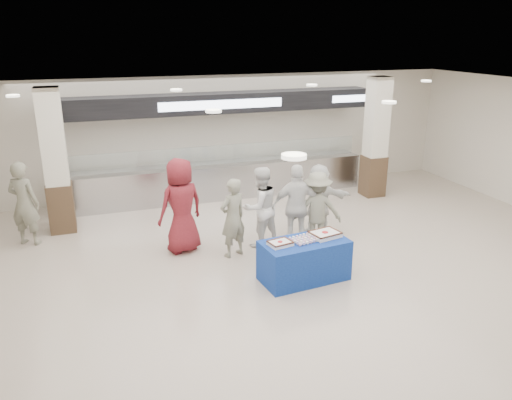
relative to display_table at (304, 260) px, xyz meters
name	(u,v)px	position (x,y,z in m)	size (l,w,h in m)	color
ground	(301,287)	(-0.17, -0.25, -0.38)	(14.00, 14.00, 0.00)	#BCB0A0
serving_line	(220,155)	(-0.16, 5.14, 0.78)	(8.70, 0.85, 2.80)	#AEB0B5
column_left	(56,165)	(-4.17, 3.95, 1.15)	(0.55, 0.55, 3.20)	#3A281A
column_right	(376,140)	(3.83, 3.95, 1.15)	(0.55, 0.55, 3.20)	#3A281A
display_table	(304,260)	(0.00, 0.00, 0.00)	(1.55, 0.78, 0.75)	navy
sheet_cake_left	(280,243)	(-0.48, -0.02, 0.42)	(0.44, 0.37, 0.09)	white
sheet_cake_right	(325,234)	(0.43, 0.08, 0.43)	(0.58, 0.49, 0.10)	white
cupcake_tray	(304,240)	(-0.02, 0.01, 0.41)	(0.43, 0.36, 0.06)	silver
civilian_maroon	(181,206)	(-1.82, 1.98, 0.60)	(0.95, 0.62, 1.95)	maroon
soldier_a	(233,218)	(-0.91, 1.40, 0.43)	(0.59, 0.39, 1.61)	slate
chef_tall	(260,207)	(-0.23, 1.72, 0.47)	(0.83, 0.64, 1.70)	white
chef_short	(297,207)	(0.45, 1.38, 0.51)	(1.04, 0.43, 1.77)	white
soldier_b	(317,210)	(0.88, 1.33, 0.42)	(1.03, 0.59, 1.59)	slate
civilian_white	(318,199)	(1.20, 1.93, 0.42)	(1.48, 0.47, 1.59)	silver
soldier_bg	(24,203)	(-4.84, 3.39, 0.52)	(0.66, 0.43, 1.80)	slate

